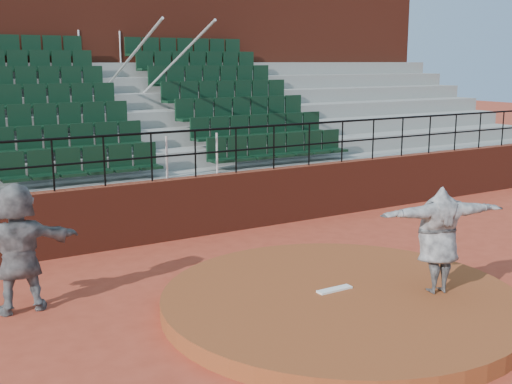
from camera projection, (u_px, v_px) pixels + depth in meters
ground at (340, 309)px, 9.88m from camera, size 90.00×90.00×0.00m
pitchers_mound at (340, 301)px, 9.85m from camera, size 5.50×5.50×0.25m
pitching_rubber at (335, 289)px, 9.95m from camera, size 0.60×0.15×0.03m
boundary_wall at (196, 206)px, 13.93m from camera, size 24.00×0.30×1.30m
wall_railing at (195, 143)px, 13.66m from camera, size 24.04×0.05×1.03m
seating_deck at (135, 150)px, 16.82m from camera, size 24.00×5.97×4.63m
press_box_facade at (86, 67)px, 19.71m from camera, size 24.00×3.00×7.10m
pitcher at (438, 240)px, 9.75m from camera, size 2.11×1.10×1.65m
fielder at (18, 248)px, 9.61m from camera, size 1.89×0.72×2.00m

